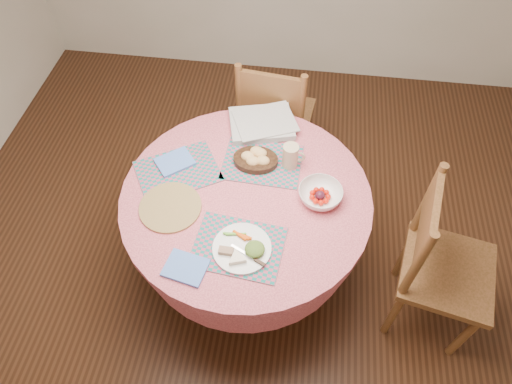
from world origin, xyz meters
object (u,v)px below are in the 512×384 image
Objects in this scene: dining_table at (247,217)px; bread_bowl at (256,158)px; dinner_plate at (243,248)px; fruit_bowl at (320,195)px; latte_mug at (291,156)px; wicker_trivet at (170,207)px; chair_back at (274,117)px; chair_right at (439,264)px.

bread_bowl is at bearing 84.55° from dining_table.
fruit_bowl is at bearing 46.32° from dinner_plate.
wicker_trivet is at bearing -147.60° from latte_mug.
chair_back is at bearing 103.25° from latte_mug.
chair_right is at bearing -0.00° from wicker_trivet.
dinner_plate is at bearing -83.53° from dining_table.
chair_back is 1.17m from dinner_plate.
fruit_bowl is at bearing -50.40° from latte_mug.
latte_mug is (0.18, 0.01, 0.04)m from bread_bowl.
chair_right is 0.91m from latte_mug.
fruit_bowl is at bearing 3.69° from dining_table.
chair_right is at bearing -19.41° from bread_bowl.
fruit_bowl is (0.36, 0.02, 0.23)m from dining_table.
chair_back is (-0.93, 0.95, -0.01)m from chair_right.
chair_right reaches higher than fruit_bowl.
chair_back is at bearing 89.00° from dinner_plate.
fruit_bowl is (0.16, -0.20, -0.04)m from latte_mug.
latte_mug reaches higher than bread_bowl.
bread_bowl is at bearing 150.97° from fruit_bowl.
dinner_plate is at bearing -88.30° from bread_bowl.
chair_right reaches higher than dining_table.
latte_mug is (0.20, 0.22, 0.27)m from dining_table.
dinner_plate is at bearing 113.32° from chair_right.
bread_bowl is at bearing 93.60° from chair_back.
latte_mug is (0.54, 0.35, 0.07)m from wicker_trivet.
fruit_bowl is at bearing 12.03° from wicker_trivet.
chair_right is at bearing -7.40° from dining_table.
dining_table is at bearing 96.47° from dinner_plate.
wicker_trivet is at bearing -167.97° from fruit_bowl.
fruit_bowl is at bearing 117.75° from chair_back.
bread_bowl is 0.18m from latte_mug.
latte_mug is at bearing 47.87° from dining_table.
fruit_bowl is (0.71, 0.15, 0.03)m from wicker_trivet.
chair_back is at bearing 56.36° from chair_right.
wicker_trivet is at bearing -159.86° from dining_table.
wicker_trivet is (-1.33, 0.00, 0.23)m from chair_right.
fruit_bowl reaches higher than dinner_plate.
fruit_bowl is (0.34, -0.19, -0.00)m from bread_bowl.
dinner_plate is at bearing 95.93° from chair_back.
chair_right is 1.05m from bread_bowl.
chair_right is 7.57× the size of latte_mug.
dining_table is at bearing 94.67° from chair_right.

